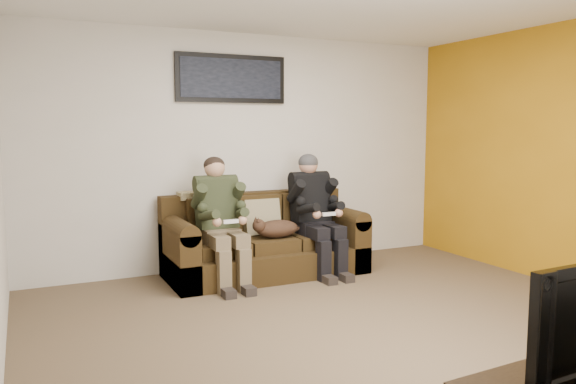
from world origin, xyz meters
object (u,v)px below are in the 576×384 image
person_left (220,214)px  person_right (315,207)px  sofa (263,244)px  framed_poster (232,79)px  cat (276,228)px

person_left → person_right: (1.08, 0.00, 0.00)m
sofa → person_left: 0.69m
sofa → framed_poster: size_ratio=1.67×
sofa → cat: (0.06, -0.21, 0.20)m
person_left → cat: size_ratio=1.94×
person_right → framed_poster: (-0.74, 0.57, 1.38)m
sofa → person_right: bearing=-17.9°
person_left → person_right: bearing=0.0°
cat → framed_poster: framed_poster is taller
person_left → cat: (0.59, -0.03, -0.19)m
sofa → cat: size_ratio=3.18×
sofa → person_right: size_ratio=1.63×
sofa → framed_poster: 1.83m
person_left → sofa: bearing=18.0°
framed_poster → sofa: bearing=-62.9°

